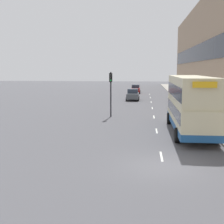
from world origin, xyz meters
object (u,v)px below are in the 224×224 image
car_1 (136,89)px  traffic_light_far_kerb (111,87)px  pedestrian_3 (221,119)px  car_0 (133,95)px  double_decker_bus_near (190,103)px  pedestrian_at_shelter (216,110)px

car_1 → traffic_light_far_kerb: bearing=87.1°
pedestrian_3 → traffic_light_far_kerb: 11.95m
car_0 → car_1: 14.16m
pedestrian_3 → double_decker_bus_near: bearing=-179.2°
double_decker_bus_near → car_0: (-5.30, 24.85, -1.41)m
double_decker_bus_near → car_1: double_decker_bus_near is taller
double_decker_bus_near → pedestrian_3: 2.64m
car_0 → traffic_light_far_kerb: 17.70m
pedestrian_3 → traffic_light_far_kerb: traffic_light_far_kerb is taller
car_0 → car_1: bearing=-90.1°
double_decker_bus_near → car_0: double_decker_bus_near is taller
pedestrian_at_shelter → traffic_light_far_kerb: bearing=168.3°
double_decker_bus_near → pedestrian_3: bearing=0.8°
car_0 → car_1: size_ratio=1.00×
pedestrian_at_shelter → traffic_light_far_kerb: traffic_light_far_kerb is taller
pedestrian_at_shelter → pedestrian_3: (-0.79, -5.26, -0.01)m
car_1 → traffic_light_far_kerb: 31.77m
car_0 → pedestrian_3: pedestrian_3 is taller
car_1 → double_decker_bus_near: bearing=97.7°
pedestrian_3 → traffic_light_far_kerb: (-9.22, 7.33, 2.00)m
car_0 → pedestrian_at_shelter: 21.31m
pedestrian_at_shelter → car_0: bearing=113.3°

